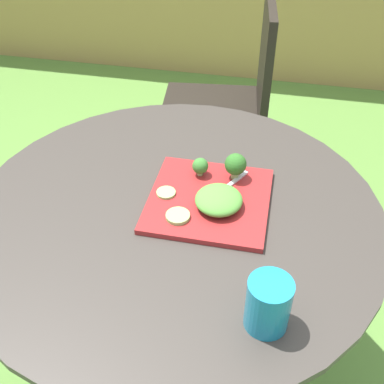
% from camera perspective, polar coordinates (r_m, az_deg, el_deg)
% --- Properties ---
extents(ground_plane, '(12.00, 12.00, 0.00)m').
position_cam_1_polar(ground_plane, '(1.70, -1.47, -20.20)').
color(ground_plane, '#568438').
extents(patio_table, '(0.99, 0.99, 0.72)m').
position_cam_1_polar(patio_table, '(1.30, -1.83, -9.41)').
color(patio_table, '#38332D').
rests_on(patio_table, ground_plane).
extents(patio_chair, '(0.49, 0.49, 0.90)m').
position_cam_1_polar(patio_chair, '(2.02, 5.25, 11.74)').
color(patio_chair, black).
rests_on(patio_chair, ground_plane).
extents(salad_plate, '(0.29, 0.29, 0.01)m').
position_cam_1_polar(salad_plate, '(1.15, 2.05, -0.97)').
color(salad_plate, maroon).
rests_on(salad_plate, patio_table).
extents(drinking_glass, '(0.08, 0.08, 0.11)m').
position_cam_1_polar(drinking_glass, '(0.89, 9.07, -13.36)').
color(drinking_glass, teal).
rests_on(drinking_glass, patio_table).
extents(fork, '(0.09, 0.14, 0.00)m').
position_cam_1_polar(fork, '(1.16, 3.87, 0.32)').
color(fork, silver).
rests_on(fork, salad_plate).
extents(lettuce_mound, '(0.11, 0.11, 0.04)m').
position_cam_1_polar(lettuce_mound, '(1.11, 3.23, -0.94)').
color(lettuce_mound, '#519338').
rests_on(lettuce_mound, salad_plate).
extents(broccoli_floret_0, '(0.05, 0.05, 0.07)m').
position_cam_1_polar(broccoli_floret_0, '(1.18, 5.24, 3.28)').
color(broccoli_floret_0, '#99B770').
rests_on(broccoli_floret_0, salad_plate).
extents(broccoli_floret_1, '(0.04, 0.04, 0.05)m').
position_cam_1_polar(broccoli_floret_1, '(1.20, 1.00, 3.12)').
color(broccoli_floret_1, '#99B770').
rests_on(broccoli_floret_1, salad_plate).
extents(cucumber_slice_0, '(0.06, 0.06, 0.01)m').
position_cam_1_polar(cucumber_slice_0, '(1.09, -1.71, -2.90)').
color(cucumber_slice_0, '#8EB766').
rests_on(cucumber_slice_0, salad_plate).
extents(cucumber_slice_1, '(0.05, 0.05, 0.01)m').
position_cam_1_polar(cucumber_slice_1, '(1.15, -3.13, -0.08)').
color(cucumber_slice_1, '#8EB766').
rests_on(cucumber_slice_1, salad_plate).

